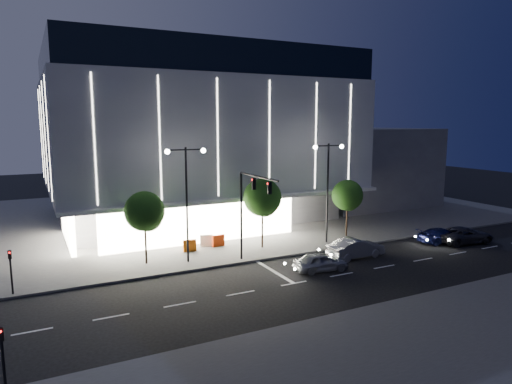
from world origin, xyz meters
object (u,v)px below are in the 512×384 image
at_px(tree_right, 347,197).
at_px(barrier_d, 206,240).
at_px(street_lamp_west, 186,187).
at_px(tree_mid, 263,199).
at_px(tree_left, 145,213).
at_px(car_lead, 321,262).
at_px(car_fourth, 464,235).
at_px(car_second, 356,248).
at_px(barrier_c, 218,241).
at_px(ped_signal_near, 3,354).
at_px(ped_signal_far, 11,267).
at_px(traffic_mast, 249,201).
at_px(car_third, 442,236).
at_px(street_lamp_east, 328,178).
at_px(barrier_a, 190,246).

distance_m(tree_right, barrier_d, 13.81).
xyz_separation_m(street_lamp_west, tree_mid, (7.03, 1.02, -1.62)).
distance_m(tree_left, car_lead, 13.62).
bearing_deg(car_fourth, tree_mid, 77.23).
xyz_separation_m(car_second, barrier_d, (-9.73, 8.21, -0.14)).
xyz_separation_m(barrier_c, barrier_d, (-0.91, 0.54, 0.00)).
relative_size(ped_signal_near, tree_right, 0.54).
distance_m(ped_signal_far, tree_left, 9.61).
height_order(traffic_mast, car_third, traffic_mast).
bearing_deg(street_lamp_east, ped_signal_near, -151.63).
bearing_deg(street_lamp_west, car_second, -20.25).
distance_m(tree_left, car_fourth, 28.16).
distance_m(tree_left, barrier_c, 7.80).
bearing_deg(car_second, car_lead, 108.01).
distance_m(barrier_a, barrier_d, 2.09).
bearing_deg(street_lamp_east, barrier_c, 161.83).
distance_m(street_lamp_east, car_third, 11.75).
height_order(street_lamp_east, barrier_d, street_lamp_east).
distance_m(car_lead, barrier_c, 10.16).
bearing_deg(traffic_mast, car_third, -5.63).
height_order(tree_left, car_fourth, tree_left).
bearing_deg(street_lamp_west, ped_signal_near, -131.63).
bearing_deg(traffic_mast, ped_signal_far, 175.85).
height_order(ped_signal_far, car_fourth, ped_signal_far).
height_order(street_lamp_east, tree_mid, street_lamp_east).
relative_size(traffic_mast, ped_signal_near, 2.36).
bearing_deg(tree_left, ped_signal_near, -121.86).
bearing_deg(car_fourth, tree_left, 84.48).
xyz_separation_m(traffic_mast, car_lead, (4.12, -3.48, -4.34)).
bearing_deg(car_third, tree_left, 84.73).
bearing_deg(tree_mid, tree_left, -180.00).
height_order(traffic_mast, car_fourth, traffic_mast).
bearing_deg(barrier_c, ped_signal_near, -138.76).
bearing_deg(car_lead, car_second, -64.22).
relative_size(tree_right, car_fourth, 1.03).
height_order(ped_signal_near, car_third, ped_signal_near).
relative_size(car_second, barrier_c, 4.37).
height_order(tree_mid, car_lead, tree_mid).
bearing_deg(ped_signal_far, tree_right, 5.14).
bearing_deg(ped_signal_far, barrier_c, 16.05).
bearing_deg(ped_signal_near, tree_mid, 37.35).
xyz_separation_m(ped_signal_far, barrier_a, (13.00, 4.10, -1.24)).
distance_m(car_second, car_fourth, 11.68).
bearing_deg(tree_right, car_second, -121.35).
height_order(tree_right, car_second, tree_right).
height_order(barrier_c, barrier_d, same).
height_order(barrier_a, barrier_c, same).
bearing_deg(ped_signal_near, traffic_mast, 34.12).
height_order(ped_signal_far, tree_left, tree_left).
bearing_deg(traffic_mast, barrier_a, 119.71).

